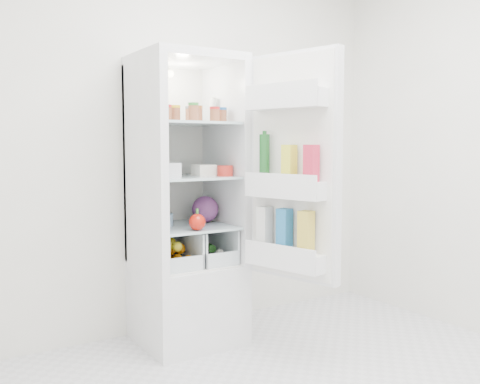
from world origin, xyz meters
TOP-DOWN VIEW (x-y plane):
  - room_walls at (0.00, 0.00)m, footprint 3.02×3.02m
  - refrigerator at (-0.20, 1.25)m, footprint 0.60×0.60m
  - shelf_low at (-0.20, 1.19)m, footprint 0.49×0.53m
  - shelf_mid at (-0.20, 1.19)m, footprint 0.49×0.53m
  - shelf_top at (-0.20, 1.19)m, footprint 0.49×0.53m
  - crisper_left at (-0.32, 1.19)m, footprint 0.23×0.46m
  - crisper_right at (-0.08, 1.19)m, footprint 0.23×0.46m
  - condiment_jars at (-0.21, 1.13)m, footprint 0.46×0.34m
  - squeeze_bottle at (0.01, 1.23)m, footprint 0.06×0.06m
  - tub_white at (-0.37, 1.08)m, footprint 0.18×0.18m
  - tub_cream at (-0.11, 1.14)m, footprint 0.12×0.12m
  - tin_red at (-0.01, 1.06)m, footprint 0.12×0.12m
  - foil_tray at (-0.36, 1.33)m, footprint 0.18×0.15m
  - red_cabbage at (-0.05, 1.24)m, footprint 0.17×0.17m
  - bell_pepper at (-0.25, 0.97)m, footprint 0.10×0.10m
  - mushroom_bowl at (-0.36, 1.25)m, footprint 0.18×0.18m
  - citrus_pile at (-0.32, 1.16)m, footprint 0.20×0.31m
  - veg_pile at (-0.07, 1.18)m, footprint 0.16×0.30m
  - fridge_door at (0.18, 0.62)m, footprint 0.30×0.60m

SIDE VIEW (x-z plane):
  - veg_pile at x=-0.07m, z-range 0.51..0.61m
  - citrus_pile at x=-0.32m, z-range 0.50..0.66m
  - crisper_left at x=-0.32m, z-range 0.50..0.72m
  - crisper_right at x=-0.08m, z-range 0.50..0.72m
  - refrigerator at x=-0.20m, z-range -0.23..1.57m
  - shelf_low at x=-0.20m, z-range 0.73..0.75m
  - mushroom_bowl at x=-0.36m, z-range 0.75..0.82m
  - bell_pepper at x=-0.25m, z-range 0.75..0.85m
  - red_cabbage at x=-0.05m, z-range 0.75..0.92m
  - shelf_mid at x=-0.20m, z-range 1.04..1.06m
  - foil_tray at x=-0.36m, z-range 1.06..1.10m
  - tin_red at x=-0.01m, z-range 1.06..1.12m
  - fridge_door at x=0.18m, z-range 0.44..1.74m
  - tub_cream at x=-0.11m, z-range 1.06..1.13m
  - tub_white at x=-0.37m, z-range 1.06..1.14m
  - shelf_top at x=-0.20m, z-range 1.37..1.39m
  - condiment_jars at x=-0.21m, z-range 1.39..1.47m
  - squeeze_bottle at x=0.01m, z-range 1.39..1.55m
  - room_walls at x=0.00m, z-range 0.29..2.90m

